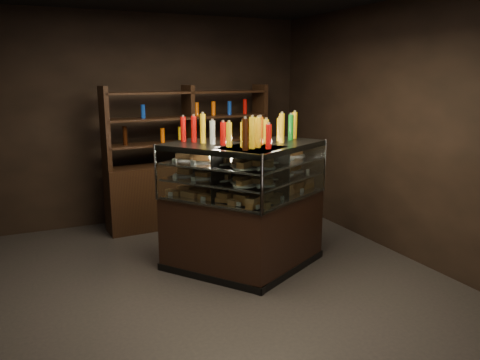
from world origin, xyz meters
The scene contains 7 objects.
ground centered at (0.00, 0.00, 0.00)m, with size 5.00×5.00×0.00m, color black.
room_shell centered at (0.00, 0.00, 1.94)m, with size 5.02×5.02×3.01m.
display_case centered at (0.59, 0.11, 0.48)m, with size 1.91×1.44×1.42m.
food_display centered at (0.59, 0.11, 1.09)m, with size 1.55×1.05×0.44m.
bottles_top centered at (0.59, 0.11, 1.56)m, with size 1.38×0.92×0.30m.
potted_conifer centered at (0.44, 0.65, 0.42)m, with size 0.34×0.34×0.73m.
back_shelving centered at (0.59, 2.05, 0.61)m, with size 2.43×0.57×2.00m.
Camera 1 is at (-1.51, -4.33, 2.13)m, focal length 35.00 mm.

